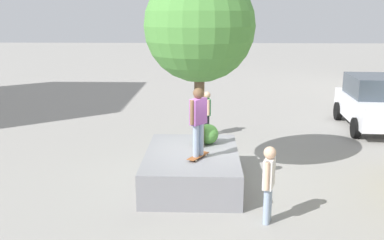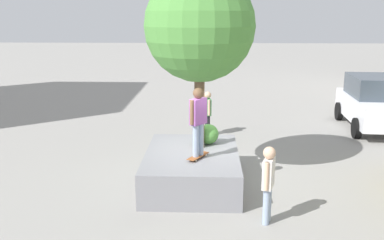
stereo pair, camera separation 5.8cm
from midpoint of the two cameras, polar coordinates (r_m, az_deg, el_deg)
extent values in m
plane|color=gray|center=(12.19, 1.16, -7.84)|extent=(120.00, 120.00, 0.00)
cube|color=gray|center=(11.74, -0.14, -6.39)|extent=(3.59, 2.49, 0.89)
cylinder|color=brown|center=(11.75, 0.83, 2.25)|extent=(0.28, 0.28, 2.51)
sphere|color=#4C8C3D|center=(11.52, 0.86, 12.36)|extent=(2.94, 2.94, 2.94)
sphere|color=#4C8C3D|center=(12.29, 2.06, -1.88)|extent=(0.57, 0.57, 0.57)
cube|color=brown|center=(11.11, 0.68, -4.78)|extent=(0.80, 0.57, 0.02)
sphere|color=beige|center=(10.88, 0.38, -5.41)|extent=(0.06, 0.06, 0.06)
sphere|color=beige|center=(10.96, -0.38, -5.26)|extent=(0.06, 0.06, 0.06)
sphere|color=beige|center=(11.30, 1.70, -4.67)|extent=(0.06, 0.06, 0.06)
sphere|color=beige|center=(11.38, 0.96, -4.53)|extent=(0.06, 0.06, 0.06)
cylinder|color=#8C9EB7|center=(11.06, 1.01, -2.55)|extent=(0.15, 0.15, 0.84)
cylinder|color=#8C9EB7|center=(10.91, 0.36, -2.78)|extent=(0.15, 0.15, 0.84)
cube|color=#8C4C99|center=(10.80, 0.70, 1.15)|extent=(0.50, 0.45, 0.66)
cylinder|color=brown|center=(10.99, 1.51, 1.47)|extent=(0.10, 0.10, 0.62)
cylinder|color=brown|center=(10.60, -0.14, 1.02)|extent=(0.10, 0.10, 0.62)
sphere|color=brown|center=(10.70, 0.70, 3.59)|extent=(0.27, 0.27, 0.27)
cube|color=white|center=(18.67, 22.65, 1.44)|extent=(4.68, 2.22, 0.91)
cube|color=#38424C|center=(18.74, 22.69, 4.18)|extent=(2.66, 1.86, 0.82)
cylinder|color=black|center=(17.14, 20.81, -0.98)|extent=(0.79, 0.28, 0.77)
cylinder|color=black|center=(20.41, 23.96, 0.98)|extent=(0.79, 0.28, 0.77)
cylinder|color=black|center=(19.90, 18.72, 1.14)|extent=(0.79, 0.28, 0.77)
cylinder|color=black|center=(16.48, 1.81, -0.59)|extent=(0.15, 0.15, 0.80)
cylinder|color=black|center=(16.29, 1.95, -0.76)|extent=(0.15, 0.15, 0.80)
cube|color=#338C4C|center=(16.22, 1.90, 1.78)|extent=(0.49, 0.28, 0.63)
cylinder|color=#D8AD8C|center=(16.45, 1.73, 2.01)|extent=(0.10, 0.10, 0.59)
cylinder|color=#D8AD8C|center=(15.99, 2.08, 1.67)|extent=(0.10, 0.10, 0.59)
sphere|color=#D8AD8C|center=(16.13, 1.91, 3.33)|extent=(0.26, 0.26, 0.26)
cylinder|color=#8C9EB7|center=(9.70, 9.72, -11.26)|extent=(0.15, 0.15, 0.83)
cylinder|color=#8C9EB7|center=(9.88, 9.94, -10.79)|extent=(0.15, 0.15, 0.83)
cube|color=silver|center=(9.51, 10.02, -6.95)|extent=(0.51, 0.34, 0.65)
cylinder|color=#D8AD8C|center=(9.27, 9.75, -7.36)|extent=(0.10, 0.10, 0.62)
cylinder|color=#D8AD8C|center=(9.73, 10.28, -6.35)|extent=(0.10, 0.10, 0.62)
sphere|color=#D8AD8C|center=(9.36, 10.13, -4.30)|extent=(0.27, 0.27, 0.27)
camera|label=1|loc=(0.03, -90.15, -0.04)|focal=40.17mm
camera|label=2|loc=(0.03, 89.85, 0.04)|focal=40.17mm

